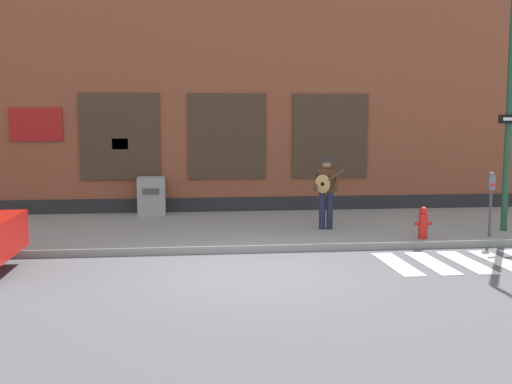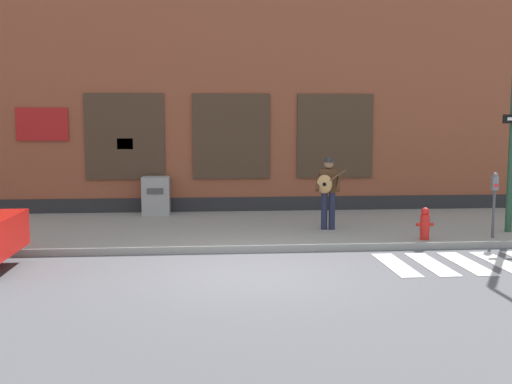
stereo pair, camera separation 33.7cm
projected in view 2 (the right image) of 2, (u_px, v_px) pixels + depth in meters
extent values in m
plane|color=#56565B|center=(248.00, 274.00, 10.55)|extent=(160.00, 160.00, 0.00)
cube|color=gray|center=(236.00, 229.00, 14.73)|extent=(28.00, 4.96, 0.15)
cube|color=brown|center=(228.00, 98.00, 18.78)|extent=(28.00, 4.00, 6.88)
cube|color=#28282B|center=(232.00, 207.00, 17.14)|extent=(28.00, 0.04, 0.55)
cube|color=#473323|center=(125.00, 137.00, 16.65)|extent=(2.19, 0.06, 2.40)
cube|color=black|center=(125.00, 137.00, 16.64)|extent=(2.07, 0.03, 2.28)
cube|color=#473323|center=(231.00, 136.00, 16.90)|extent=(2.19, 0.06, 2.40)
cube|color=black|center=(231.00, 136.00, 16.89)|extent=(2.07, 0.03, 2.28)
cube|color=#473323|center=(335.00, 136.00, 17.15)|extent=(2.19, 0.06, 2.40)
cube|color=black|center=(335.00, 136.00, 17.14)|extent=(2.07, 0.03, 2.28)
cube|color=red|center=(42.00, 124.00, 16.42)|extent=(1.40, 0.04, 0.90)
cube|color=yellow|center=(125.00, 144.00, 16.66)|extent=(0.44, 0.02, 0.30)
cube|color=silver|center=(396.00, 265.00, 11.23)|extent=(0.42, 1.90, 0.01)
cube|color=silver|center=(431.00, 264.00, 11.29)|extent=(0.42, 1.90, 0.01)
cube|color=silver|center=(466.00, 263.00, 11.34)|extent=(0.42, 1.90, 0.01)
cube|color=silver|center=(501.00, 263.00, 11.40)|extent=(0.42, 1.90, 0.01)
cube|color=silver|center=(22.00, 225.00, 11.25)|extent=(0.06, 0.24, 0.12)
cube|color=silver|center=(2.00, 237.00, 10.12)|extent=(0.06, 0.24, 0.12)
cylinder|color=#1E233D|center=(332.00, 211.00, 14.13)|extent=(0.15, 0.15, 0.89)
cylinder|color=#1E233D|center=(324.00, 211.00, 14.14)|extent=(0.15, 0.15, 0.89)
cube|color=#4C2D19|center=(328.00, 180.00, 14.07)|extent=(0.42, 0.31, 0.55)
sphere|color=#9E7051|center=(329.00, 164.00, 14.02)|extent=(0.22, 0.22, 0.22)
cylinder|color=#333338|center=(329.00, 162.00, 14.02)|extent=(0.28, 0.28, 0.02)
cylinder|color=#333338|center=(329.00, 159.00, 14.01)|extent=(0.18, 0.18, 0.09)
cylinder|color=#4C2D19|center=(339.00, 183.00, 13.93)|extent=(0.22, 0.52, 0.39)
cylinder|color=#4C2D19|center=(318.00, 182.00, 14.02)|extent=(0.22, 0.52, 0.39)
ellipsoid|color=tan|center=(325.00, 184.00, 13.91)|extent=(0.38, 0.21, 0.44)
cylinder|color=black|center=(324.00, 184.00, 13.85)|extent=(0.09, 0.03, 0.09)
cylinder|color=brown|center=(336.00, 177.00, 13.83)|extent=(0.46, 0.16, 0.34)
cylinder|color=#47474C|center=(493.00, 214.00, 13.11)|extent=(0.06, 0.06, 1.05)
cube|color=slate|center=(495.00, 183.00, 13.03)|extent=(0.13, 0.10, 0.30)
sphere|color=slate|center=(495.00, 175.00, 13.01)|extent=(0.11, 0.11, 0.11)
cube|color=red|center=(496.00, 186.00, 12.98)|extent=(0.09, 0.01, 0.07)
cube|color=#9E9E9E|center=(156.00, 196.00, 16.49)|extent=(0.74, 0.60, 1.05)
cube|color=#4C4C4C|center=(155.00, 191.00, 16.16)|extent=(0.45, 0.02, 0.16)
cylinder|color=red|center=(425.00, 227.00, 12.91)|extent=(0.20, 0.20, 0.55)
sphere|color=red|center=(425.00, 212.00, 12.87)|extent=(0.18, 0.18, 0.18)
cylinder|color=red|center=(419.00, 225.00, 12.89)|extent=(0.10, 0.07, 0.07)
cylinder|color=red|center=(431.00, 224.00, 12.92)|extent=(0.10, 0.07, 0.07)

